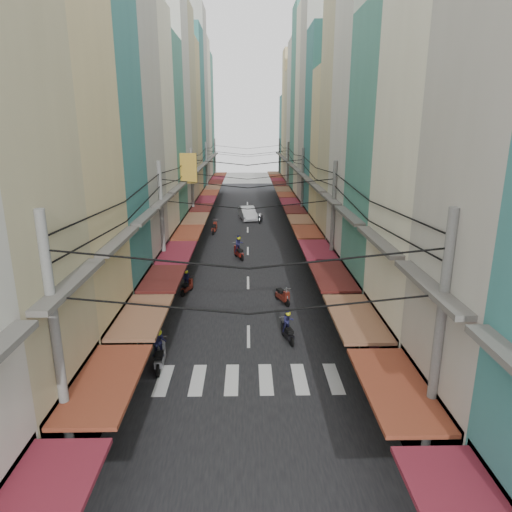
{
  "coord_description": "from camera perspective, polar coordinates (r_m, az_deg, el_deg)",
  "views": [
    {
      "loc": [
        -0.03,
        -22.62,
        10.06
      ],
      "look_at": [
        0.47,
        3.12,
        2.69
      ],
      "focal_mm": 32.0,
      "sensor_mm": 36.0,
      "label": 1
    }
  ],
  "objects": [
    {
      "name": "market_umbrella",
      "position": [
        18.65,
        17.11,
        -10.52
      ],
      "size": [
        2.11,
        2.11,
        2.23
      ],
      "color": "#B2B2B7",
      "rests_on": "ground"
    },
    {
      "name": "utility_poles",
      "position": [
        37.79,
        -1.08,
        10.71
      ],
      "size": [
        10.2,
        66.13,
        8.2
      ],
      "color": "slate",
      "rests_on": "ground"
    },
    {
      "name": "moving_scooters",
      "position": [
        30.48,
        -3.59,
        -2.28
      ],
      "size": [
        6.23,
        32.28,
        1.88
      ],
      "color": "black",
      "rests_on": "ground"
    },
    {
      "name": "ground",
      "position": [
        24.76,
        -0.96,
        -8.0
      ],
      "size": [
        160.0,
        160.0,
        0.0
      ],
      "primitive_type": "plane",
      "color": "slate",
      "rests_on": "ground"
    },
    {
      "name": "sidewalk_right",
      "position": [
        44.27,
        7.41,
        2.75
      ],
      "size": [
        3.0,
        80.0,
        0.06
      ],
      "primitive_type": "cube",
      "color": "gray",
      "rests_on": "ground"
    },
    {
      "name": "white_car",
      "position": [
        50.9,
        -1.04,
        4.58
      ],
      "size": [
        5.35,
        2.81,
        1.8
      ],
      "primitive_type": "imported",
      "rotation": [
        0.0,
        0.0,
        0.17
      ],
      "color": "#B9BABD",
      "rests_on": "ground"
    },
    {
      "name": "road",
      "position": [
        43.79,
        -1.04,
        2.71
      ],
      "size": [
        10.0,
        80.0,
        0.02
      ],
      "primitive_type": "cube",
      "color": "black",
      "rests_on": "ground"
    },
    {
      "name": "sidewalk_left",
      "position": [
        44.26,
        -9.5,
        2.66
      ],
      "size": [
        3.0,
        80.0,
        0.06
      ],
      "primitive_type": "cube",
      "color": "gray",
      "rests_on": "ground"
    },
    {
      "name": "traffic_sign",
      "position": [
        20.73,
        14.66,
        -7.35
      ],
      "size": [
        0.1,
        0.62,
        2.81
      ],
      "color": "slate",
      "rests_on": "ground"
    },
    {
      "name": "bicycle",
      "position": [
        24.07,
        17.47,
        -9.52
      ],
      "size": [
        1.87,
        1.19,
        1.2
      ],
      "primitive_type": "imported",
      "rotation": [
        0.0,
        0.0,
        1.24
      ],
      "color": "black",
      "rests_on": "ground"
    },
    {
      "name": "crosswalk",
      "position": [
        19.42,
        -0.9,
        -15.14
      ],
      "size": [
        7.55,
        2.4,
        0.01
      ],
      "color": "silver",
      "rests_on": "ground"
    },
    {
      "name": "parked_scooters",
      "position": [
        21.99,
        11.71,
        -10.22
      ],
      "size": [
        13.07,
        14.71,
        1.0
      ],
      "color": "black",
      "rests_on": "ground"
    },
    {
      "name": "building_row_left",
      "position": [
        39.97,
        -12.96,
        15.19
      ],
      "size": [
        7.8,
        67.67,
        23.7
      ],
      "color": "beige",
      "rests_on": "ground"
    },
    {
      "name": "building_row_right",
      "position": [
        39.87,
        10.74,
        14.78
      ],
      "size": [
        7.8,
        68.98,
        22.59
      ],
      "color": "teal",
      "rests_on": "ground"
    },
    {
      "name": "pedestrians",
      "position": [
        25.46,
        -10.88,
        -5.11
      ],
      "size": [
        14.14,
        20.34,
        2.13
      ],
      "color": "#29222D",
      "rests_on": "ground"
    }
  ]
}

